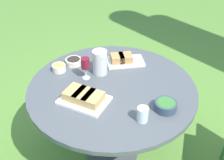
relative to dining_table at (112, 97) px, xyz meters
The scene contains 10 objects.
ground_plane 0.65m from the dining_table, ahead, with size 40.00×40.00×0.00m, color #5B8C38.
dining_table is the anchor object (origin of this frame).
water_pitcher 0.29m from the dining_table, behind, with size 0.13×0.12×0.20m.
wine_glass 0.33m from the dining_table, 142.08° to the right, with size 0.07×0.07×0.18m.
platter_bread_main 0.30m from the dining_table, 71.39° to the right, with size 0.41×0.40×0.08m.
platter_charcuterie 0.38m from the dining_table, 140.88° to the left, with size 0.26×0.35×0.08m.
bowl_fries 0.51m from the dining_table, 139.93° to the right, with size 0.11×0.11×0.06m.
bowl_salad 0.47m from the dining_table, 30.71° to the left, with size 0.15×0.15×0.06m.
bowl_olives 0.48m from the dining_table, 158.11° to the right, with size 0.14×0.14×0.05m.
cup_water_near 0.45m from the dining_table, ahead, with size 0.08×0.08×0.10m.
Camera 1 is at (1.58, -0.69, 2.03)m, focal length 45.00 mm.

